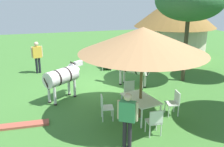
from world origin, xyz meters
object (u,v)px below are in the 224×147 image
at_px(patio_chair_west_end, 130,91).
at_px(standing_watcher, 37,54).
at_px(thatched_hut, 174,24).
at_px(patio_chair_east_end, 105,106).
at_px(zebra_nearest_camera, 62,77).
at_px(shade_umbrella, 143,40).
at_px(patio_chair_near_lawn, 174,101).
at_px(acacia_tree_far_lawn, 190,1).
at_px(zebra_by_umbrella, 132,67).
at_px(guest_beside_umbrella, 128,115).
at_px(patio_chair_near_hut, 155,121).
at_px(patio_dining_table, 140,100).
at_px(striped_lounge_chair, 107,65).

distance_m(patio_chair_west_end, standing_watcher, 6.33).
relative_size(thatched_hut, patio_chair_east_end, 5.88).
bearing_deg(zebra_nearest_camera, shade_umbrella, 10.30).
height_order(shade_umbrella, patio_chair_near_lawn, shade_umbrella).
bearing_deg(acacia_tree_far_lawn, shade_umbrella, -48.92).
bearing_deg(zebra_by_umbrella, patio_chair_east_end, -165.02).
relative_size(patio_chair_east_end, zebra_by_umbrella, 0.50).
height_order(shade_umbrella, patio_chair_east_end, shade_umbrella).
relative_size(patio_chair_near_lawn, standing_watcher, 0.51).
bearing_deg(zebra_by_umbrella, guest_beside_umbrella, -151.28).
distance_m(shade_umbrella, standing_watcher, 7.57).
distance_m(thatched_hut, patio_chair_near_lawn, 8.67).
bearing_deg(patio_chair_near_hut, patio_chair_west_end, 89.44).
bearing_deg(standing_watcher, patio_chair_near_hut, 98.60).
bearing_deg(patio_dining_table, patio_chair_west_end, 177.29).
height_order(patio_chair_near_hut, acacia_tree_far_lawn, acacia_tree_far_lawn).
bearing_deg(patio_chair_west_end, striped_lounge_chair, -90.79).
height_order(shade_umbrella, patio_chair_near_hut, shade_umbrella).
height_order(zebra_by_umbrella, acacia_tree_far_lawn, acacia_tree_far_lawn).
distance_m(patio_dining_table, patio_chair_east_end, 1.29).
distance_m(patio_dining_table, patio_chair_near_lawn, 1.29).
xyz_separation_m(shade_umbrella, guest_beside_umbrella, (1.62, -1.06, -1.80)).
bearing_deg(patio_chair_east_end, thatched_hut, 145.48).
bearing_deg(standing_watcher, patio_chair_near_lawn, 110.31).
xyz_separation_m(thatched_hut, patio_chair_near_hut, (8.61, -5.30, -1.82)).
bearing_deg(patio_chair_east_end, patio_chair_near_hut, 48.14).
height_order(thatched_hut, patio_chair_west_end, thatched_hut).
xyz_separation_m(thatched_hut, zebra_nearest_camera, (4.96, -7.78, -1.33)).
height_order(patio_dining_table, patio_chair_west_end, patio_chair_west_end).
xyz_separation_m(patio_chair_west_end, zebra_by_umbrella, (-1.84, 0.74, 0.42)).
relative_size(thatched_hut, guest_beside_umbrella, 3.13).
xyz_separation_m(guest_beside_umbrella, acacia_tree_far_lawn, (-4.76, 4.66, 2.94)).
xyz_separation_m(guest_beside_umbrella, standing_watcher, (-8.09, -2.47, 0.05)).
height_order(shade_umbrella, patio_dining_table, shade_umbrella).
height_order(patio_chair_east_end, zebra_by_umbrella, zebra_by_umbrella).
bearing_deg(patio_chair_east_end, zebra_nearest_camera, -142.44).
relative_size(patio_chair_near_hut, standing_watcher, 0.51).
distance_m(patio_chair_east_end, guest_beside_umbrella, 1.87).
bearing_deg(guest_beside_umbrella, zebra_by_umbrella, 101.18).
bearing_deg(striped_lounge_chair, patio_chair_west_end, 97.20).
height_order(patio_chair_west_end, patio_chair_near_hut, same).
distance_m(shade_umbrella, patio_chair_near_hut, 2.63).
bearing_deg(zebra_by_umbrella, standing_watcher, 102.35).
distance_m(patio_chair_near_lawn, guest_beside_umbrella, 2.80).
bearing_deg(shade_umbrella, patio_dining_table, -90.00).
bearing_deg(zebra_by_umbrella, striped_lounge_chair, 58.32).
height_order(thatched_hut, striped_lounge_chair, thatched_hut).
xyz_separation_m(thatched_hut, patio_chair_east_end, (7.15, -6.53, -1.82)).
bearing_deg(patio_chair_near_lawn, patio_dining_table, 90.00).
xyz_separation_m(patio_chair_near_hut, standing_watcher, (-7.75, -3.49, 0.54)).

